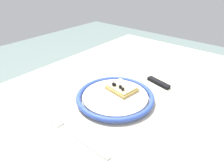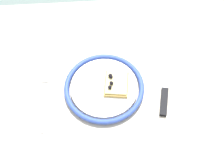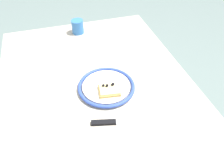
% 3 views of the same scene
% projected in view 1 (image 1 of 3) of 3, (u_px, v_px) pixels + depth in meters
% --- Properties ---
extents(dining_table, '(1.19, 0.82, 0.72)m').
position_uv_depth(dining_table, '(124.00, 125.00, 0.65)').
color(dining_table, '#BCB29E').
rests_on(dining_table, ground_plane).
extents(plate, '(0.24, 0.24, 0.02)m').
position_uv_depth(plate, '(115.00, 97.00, 0.61)').
color(plate, white).
rests_on(plate, dining_table).
extents(pizza_slice_near, '(0.08, 0.10, 0.03)m').
position_uv_depth(pizza_slice_near, '(122.00, 88.00, 0.63)').
color(pizza_slice_near, tan).
rests_on(pizza_slice_near, plate).
extents(knife, '(0.07, 0.24, 0.01)m').
position_uv_depth(knife, '(152.00, 79.00, 0.72)').
color(knife, silver).
rests_on(knife, dining_table).
extents(fork, '(0.02, 0.20, 0.00)m').
position_uv_depth(fork, '(77.00, 136.00, 0.48)').
color(fork, silver).
rests_on(fork, dining_table).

